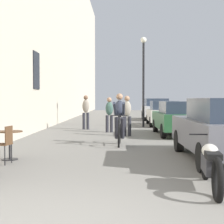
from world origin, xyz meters
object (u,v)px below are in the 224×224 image
at_px(pedestrian_near, 127,113).
at_px(cyclist_on_bicycle, 119,120).
at_px(parked_car_nearest, 224,129).
at_px(parked_car_third, 163,113).
at_px(cafe_table_mid, 10,139).
at_px(parked_car_second, 177,118).
at_px(parked_car_fourth, 156,109).
at_px(street_lamp, 143,70).
at_px(pedestrian_mid, 109,113).
at_px(pedestrian_far, 86,110).
at_px(cafe_chair_mid_toward_street, 5,142).
at_px(parked_motorcycle, 211,164).

bearing_deg(pedestrian_near, cyclist_on_bicycle, -96.43).
relative_size(parked_car_nearest, parked_car_third, 1.08).
relative_size(cafe_table_mid, parked_car_third, 0.18).
distance_m(cafe_table_mid, parked_car_third, 12.39).
xyz_separation_m(parked_car_second, parked_car_fourth, (0.18, 10.90, 0.07)).
bearing_deg(street_lamp, parked_car_second, -75.24).
height_order(pedestrian_mid, parked_car_fourth, pedestrian_mid).
distance_m(parked_car_third, parked_car_fourth, 5.69).
height_order(cafe_table_mid, parked_car_fourth, parked_car_fourth).
relative_size(pedestrian_near, parked_car_second, 0.41).
bearing_deg(parked_car_second, parked_car_fourth, 89.06).
xyz_separation_m(cafe_table_mid, street_lamp, (4.02, 10.40, 2.59)).
distance_m(pedestrian_near, parked_car_fourth, 11.51).
distance_m(street_lamp, parked_car_nearest, 10.80).
distance_m(parked_car_nearest, parked_car_fourth, 17.00).
bearing_deg(parked_car_second, parked_car_nearest, -88.88).
xyz_separation_m(pedestrian_mid, pedestrian_far, (-1.23, 1.49, 0.06)).
bearing_deg(cafe_chair_mid_toward_street, pedestrian_mid, 74.43).
height_order(pedestrian_near, street_lamp, street_lamp).
bearing_deg(parked_car_second, cafe_table_mid, -130.58).
bearing_deg(parked_motorcycle, pedestrian_far, 106.10).
bearing_deg(parked_car_fourth, parked_car_second, -90.94).
height_order(pedestrian_mid, parked_car_third, pedestrian_mid).
bearing_deg(cafe_table_mid, pedestrian_near, 61.76).
relative_size(cafe_chair_mid_toward_street, parked_motorcycle, 0.42).
relative_size(street_lamp, parked_car_second, 1.21).
bearing_deg(cafe_table_mid, pedestrian_mid, 72.71).
height_order(cafe_chair_mid_toward_street, parked_car_third, parked_car_third).
bearing_deg(parked_car_fourth, cyclist_on_bicycle, -100.59).
height_order(cyclist_on_bicycle, pedestrian_near, cyclist_on_bicycle).
bearing_deg(street_lamp, parked_car_third, 35.83).
bearing_deg(parked_car_nearest, pedestrian_mid, 112.52).
xyz_separation_m(cafe_chair_mid_toward_street, pedestrian_near, (2.96, 6.24, 0.41)).
xyz_separation_m(cafe_table_mid, parked_car_second, (5.17, 6.03, 0.22)).
bearing_deg(cafe_table_mid, parked_car_fourth, 72.47).
xyz_separation_m(parked_car_second, parked_motorcycle, (-0.86, -8.69, -0.34)).
relative_size(cyclist_on_bicycle, street_lamp, 0.36).
height_order(parked_car_nearest, parked_car_second, parked_car_nearest).
bearing_deg(parked_motorcycle, pedestrian_mid, 101.74).
xyz_separation_m(pedestrian_far, parked_car_fourth, (4.32, 8.20, -0.15)).
distance_m(cafe_chair_mid_toward_street, parked_car_second, 8.35).
xyz_separation_m(pedestrian_mid, parked_car_third, (2.94, 4.00, -0.16)).
bearing_deg(pedestrian_near, street_lamp, 78.32).
distance_m(pedestrian_mid, parked_car_second, 3.16).
xyz_separation_m(cafe_table_mid, parked_car_nearest, (5.29, -0.07, 0.28)).
distance_m(cafe_table_mid, cyclist_on_bicycle, 4.04).
distance_m(cafe_chair_mid_toward_street, parked_car_third, 12.89).
relative_size(cyclist_on_bicycle, parked_motorcycle, 0.82).
bearing_deg(pedestrian_mid, parked_car_second, -22.54).
relative_size(pedestrian_mid, parked_car_second, 0.40).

